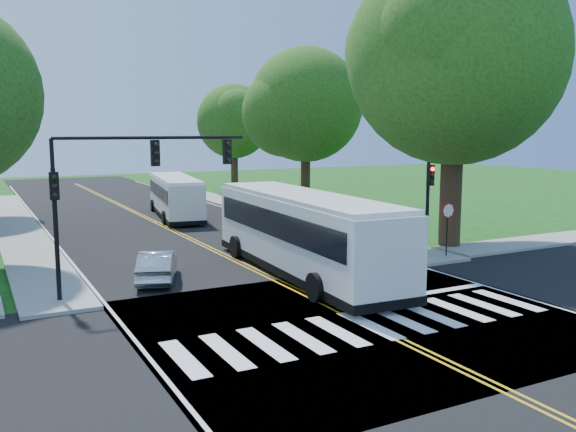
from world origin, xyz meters
TOP-DOWN VIEW (x-y plane):
  - ground at (0.00, 0.00)m, footprint 140.00×140.00m
  - road at (0.00, 18.00)m, footprint 14.00×96.00m
  - cross_road at (0.00, 0.00)m, footprint 60.00×12.00m
  - center_line at (0.00, 22.00)m, footprint 0.36×70.00m
  - edge_line_w at (-6.80, 22.00)m, footprint 0.12×70.00m
  - edge_line_e at (6.80, 22.00)m, footprint 0.12×70.00m
  - crosswalk at (0.00, -0.50)m, footprint 12.60×3.00m
  - stop_bar at (3.50, 1.60)m, footprint 6.60×0.40m
  - sidewalk_nw at (-8.30, 25.00)m, footprint 2.60×40.00m
  - sidewalk_ne at (8.30, 25.00)m, footprint 2.60×40.00m
  - tree_ne_big at (11.00, 8.00)m, footprint 10.80×10.80m
  - tree_east_mid at (11.50, 24.00)m, footprint 8.40×8.40m
  - tree_east_far at (12.50, 40.00)m, footprint 7.20×7.20m
  - signal_nw at (-5.86, 6.43)m, footprint 7.15×0.46m
  - signal_ne at (8.20, 6.44)m, footprint 0.30×0.46m
  - stop_sign at (9.00, 5.98)m, footprint 0.76×0.08m
  - bus_lead at (1.49, 6.42)m, footprint 3.72×13.26m
  - bus_follow at (1.97, 25.61)m, footprint 4.05×11.08m
  - hatchback at (-4.31, 7.99)m, footprint 2.60×4.06m
  - suv at (5.58, 14.79)m, footprint 3.40×4.72m
  - dark_sedan at (5.55, 15.97)m, footprint 2.10×4.89m

SIDE VIEW (x-z plane):
  - ground at x=0.00m, z-range 0.00..0.00m
  - road at x=0.00m, z-range 0.00..0.01m
  - cross_road at x=0.00m, z-range 0.00..0.01m
  - center_line at x=0.00m, z-range 0.01..0.02m
  - edge_line_w at x=-6.80m, z-range 0.01..0.02m
  - edge_line_e at x=6.80m, z-range 0.01..0.02m
  - crosswalk at x=0.00m, z-range 0.01..0.02m
  - stop_bar at x=3.50m, z-range 0.01..0.02m
  - sidewalk_nw at x=-8.30m, z-range 0.00..0.15m
  - sidewalk_ne at x=8.30m, z-range 0.00..0.15m
  - suv at x=5.58m, z-range 0.01..1.21m
  - hatchback at x=-4.31m, z-range 0.01..1.28m
  - dark_sedan at x=5.55m, z-range 0.01..1.42m
  - bus_follow at x=1.97m, z-range 0.09..2.89m
  - bus_lead at x=1.49m, z-range 0.11..3.50m
  - stop_sign at x=9.00m, z-range 0.77..3.30m
  - signal_ne at x=8.20m, z-range 0.76..5.16m
  - signal_nw at x=-5.86m, z-range 1.55..7.21m
  - tree_east_far at x=12.50m, z-range 1.69..12.03m
  - tree_east_mid at x=11.50m, z-range 1.89..13.82m
  - tree_ne_big at x=11.00m, z-range 2.17..17.08m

